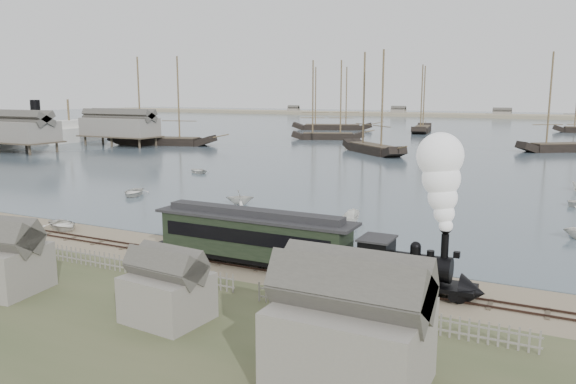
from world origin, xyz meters
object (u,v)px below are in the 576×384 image
at_px(passenger_coach, 253,236).
at_px(steamship, 36,122).
at_px(locomotive, 433,225).
at_px(beached_dinghy, 62,225).

relative_size(passenger_coach, steamship, 0.31).
relative_size(locomotive, beached_dinghy, 2.35).
bearing_deg(beached_dinghy, locomotive, -73.56).
relative_size(locomotive, steamship, 0.20).
bearing_deg(passenger_coach, beached_dinghy, 175.00).
bearing_deg(beached_dinghy, passenger_coach, -75.41).
relative_size(beached_dinghy, steamship, 0.09).
height_order(passenger_coach, beached_dinghy, passenger_coach).
distance_m(passenger_coach, steamship, 106.72).
height_order(locomotive, steamship, steamship).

